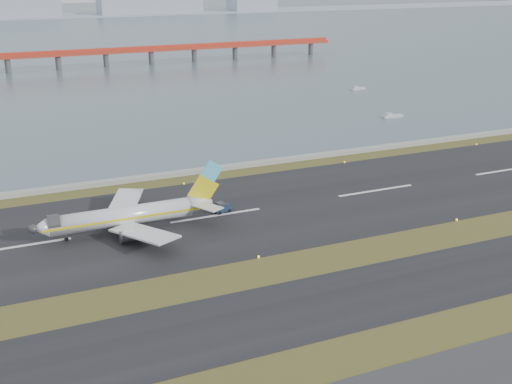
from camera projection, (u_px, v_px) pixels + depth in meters
The scene contains 11 objects.
ground at pixel (276, 275), 109.81m from camera, with size 1000.00×1000.00×0.00m, color #3F4A1A.
taxiway_strip at pixel (309, 307), 99.42m from camera, with size 1000.00×18.00×0.10m, color black.
runway_strip at pixel (216, 216), 135.72m from camera, with size 1000.00×45.00×0.10m, color black.
seawall at pixel (175, 174), 161.49m from camera, with size 1000.00×2.50×1.00m, color #999994.
bay_water at pixel (29, 32), 507.34m from camera, with size 1400.00×800.00×1.30m, color #475A66.
red_pier at pixel (106, 53), 330.93m from camera, with size 260.00×5.00×10.20m.
far_shoreline at pixel (28, 11), 648.70m from camera, with size 1400.00×80.00×60.50m.
airliner at pixel (130, 215), 126.81m from camera, with size 38.52×32.89×12.80m.
pushback_tug at pixel (222, 208), 137.29m from camera, with size 4.02×2.87×2.34m.
workboat_near at pixel (392, 116), 222.85m from camera, with size 7.44×2.68×1.78m.
workboat_far at pixel (358, 89), 272.48m from camera, with size 7.02×3.03×1.65m.
Camera 1 is at (-42.51, -89.12, 50.25)m, focal length 45.00 mm.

